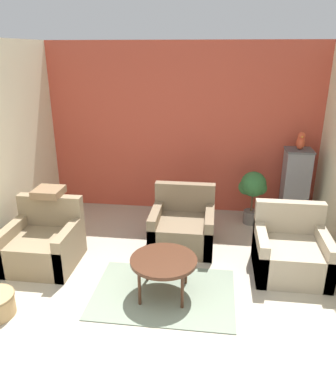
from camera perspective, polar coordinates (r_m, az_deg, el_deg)
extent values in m
plane|color=#B2A893|center=(3.72, -3.87, -24.40)|extent=(20.00, 20.00, 0.00)
cube|color=#C64C38|center=(6.28, 2.15, 9.41)|extent=(4.56, 0.06, 2.78)
cube|color=gray|center=(4.47, -0.64, -15.17)|extent=(1.61, 1.15, 0.01)
cylinder|color=#472819|center=(4.23, -0.67, -10.39)|extent=(0.75, 0.75, 0.04)
cylinder|color=#472819|center=(4.20, -4.37, -14.48)|extent=(0.04, 0.04, 0.42)
cylinder|color=#472819|center=(4.14, 2.19, -15.00)|extent=(0.04, 0.04, 0.42)
cylinder|color=#472819|center=(4.58, -3.19, -11.14)|extent=(0.04, 0.04, 0.42)
cylinder|color=#472819|center=(4.53, 2.75, -11.55)|extent=(0.04, 0.04, 0.42)
cube|color=#8E7A5B|center=(5.16, -18.50, -8.40)|extent=(0.87, 0.84, 0.41)
cube|color=#8E7A5B|center=(5.27, -17.43, -2.64)|extent=(0.87, 0.14, 0.42)
cube|color=#8E7A5B|center=(5.30, -22.29, -7.25)|extent=(0.12, 0.84, 0.56)
cube|color=#8E7A5B|center=(4.98, -14.66, -8.11)|extent=(0.12, 0.84, 0.56)
cube|color=tan|center=(4.96, 18.13, -9.62)|extent=(0.87, 0.84, 0.41)
cube|color=tan|center=(5.08, 17.99, -3.59)|extent=(0.87, 0.14, 0.42)
cube|color=tan|center=(4.86, 13.83, -8.79)|extent=(0.12, 0.84, 0.56)
cube|color=tan|center=(5.01, 22.48, -8.93)|extent=(0.12, 0.84, 0.56)
cube|color=#7A664C|center=(5.33, 2.20, -6.25)|extent=(0.87, 0.84, 0.41)
cube|color=#7A664C|center=(5.48, 2.60, -0.73)|extent=(0.87, 0.14, 0.42)
cube|color=#7A664C|center=(5.34, -1.82, -5.32)|extent=(0.12, 0.84, 0.56)
cube|color=#7A664C|center=(5.28, 6.29, -5.75)|extent=(0.12, 0.84, 0.56)
cube|color=#555559|center=(6.40, 18.15, -4.12)|extent=(0.54, 0.54, 0.08)
cube|color=gray|center=(6.19, 18.77, 0.91)|extent=(0.38, 0.38, 1.11)
cube|color=#555559|center=(6.03, 19.39, 6.01)|extent=(0.40, 0.40, 0.03)
ellipsoid|color=#D14C2D|center=(6.00, 19.53, 7.08)|extent=(0.13, 0.16, 0.20)
sphere|color=#D14C2D|center=(5.96, 19.69, 8.09)|extent=(0.11, 0.11, 0.11)
cone|color=gold|center=(5.91, 19.77, 7.91)|extent=(0.05, 0.05, 0.05)
cone|color=#D14C2D|center=(6.07, 19.38, 7.06)|extent=(0.06, 0.13, 0.17)
cylinder|color=#66605B|center=(6.20, 12.48, -3.72)|extent=(0.24, 0.24, 0.21)
cylinder|color=brown|center=(6.10, 12.67, -1.46)|extent=(0.03, 0.03, 0.32)
sphere|color=#337038|center=(6.00, 12.90, 1.17)|extent=(0.40, 0.40, 0.40)
sphere|color=#337038|center=(6.05, 11.78, 0.73)|extent=(0.24, 0.24, 0.24)
sphere|color=#337038|center=(6.00, 13.83, 0.59)|extent=(0.22, 0.22, 0.22)
cube|color=#846647|center=(5.17, -17.74, 0.00)|extent=(0.36, 0.36, 0.10)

